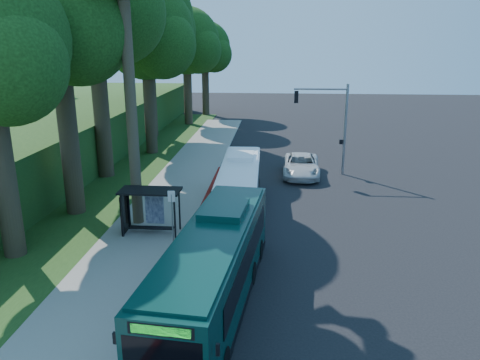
# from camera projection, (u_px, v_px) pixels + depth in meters

# --- Properties ---
(ground) EXTENTS (140.00, 140.00, 0.00)m
(ground) POSITION_uv_depth(u_px,v_px,m) (282.00, 218.00, 27.58)
(ground) COLOR black
(ground) RESTS_ON ground
(sidewalk) EXTENTS (4.50, 70.00, 0.12)m
(sidewalk) POSITION_uv_depth(u_px,v_px,m) (160.00, 214.00, 28.11)
(sidewalk) COLOR gray
(sidewalk) RESTS_ON ground
(red_curb) EXTENTS (0.25, 30.00, 0.13)m
(red_curb) POSITION_uv_depth(u_px,v_px,m) (186.00, 242.00, 24.12)
(red_curb) COLOR maroon
(red_curb) RESTS_ON ground
(grass_verge) EXTENTS (8.00, 70.00, 0.06)m
(grass_verge) POSITION_uv_depth(u_px,v_px,m) (99.00, 187.00, 33.33)
(grass_verge) COLOR #234719
(grass_verge) RESTS_ON ground
(bus_shelter) EXTENTS (3.20, 1.51, 2.55)m
(bus_shelter) POSITION_uv_depth(u_px,v_px,m) (147.00, 202.00, 24.88)
(bus_shelter) COLOR black
(bus_shelter) RESTS_ON ground
(stop_sign_pole) EXTENTS (0.35, 0.06, 3.17)m
(stop_sign_pole) POSITION_uv_depth(u_px,v_px,m) (172.00, 212.00, 22.62)
(stop_sign_pole) COLOR gray
(stop_sign_pole) RESTS_ON ground
(traffic_signal_pole) EXTENTS (4.10, 0.30, 7.00)m
(traffic_signal_pole) POSITION_uv_depth(u_px,v_px,m) (332.00, 118.00, 35.60)
(traffic_signal_pole) COLOR gray
(traffic_signal_pole) RESTS_ON ground
(tree_0) EXTENTS (8.40, 8.00, 15.70)m
(tree_0) POSITION_uv_depth(u_px,v_px,m) (58.00, 19.00, 25.32)
(tree_0) COLOR #382B1E
(tree_0) RESTS_ON ground
(tree_1) EXTENTS (10.50, 10.00, 18.26)m
(tree_1) POSITION_uv_depth(u_px,v_px,m) (94.00, 1.00, 32.60)
(tree_1) COLOR #382B1E
(tree_1) RESTS_ON ground
(tree_2) EXTENTS (8.82, 8.40, 15.12)m
(tree_2) POSITION_uv_depth(u_px,v_px,m) (147.00, 36.00, 40.78)
(tree_2) COLOR #382B1E
(tree_2) RESTS_ON ground
(tree_3) EXTENTS (10.08, 9.60, 17.28)m
(tree_3) POSITION_uv_depth(u_px,v_px,m) (148.00, 22.00, 48.14)
(tree_3) COLOR #382B1E
(tree_3) RESTS_ON ground
(tree_4) EXTENTS (8.40, 8.00, 14.14)m
(tree_4) POSITION_uv_depth(u_px,v_px,m) (187.00, 44.00, 56.25)
(tree_4) COLOR #382B1E
(tree_4) RESTS_ON ground
(tree_5) EXTENTS (7.35, 7.00, 12.86)m
(tree_5) POSITION_uv_depth(u_px,v_px,m) (205.00, 50.00, 64.04)
(tree_5) COLOR #382B1E
(tree_5) RESTS_ON ground
(white_bus) EXTENTS (2.53, 10.77, 3.20)m
(white_bus) POSITION_uv_depth(u_px,v_px,m) (240.00, 187.00, 28.39)
(white_bus) COLOR white
(white_bus) RESTS_ON ground
(teal_bus) EXTENTS (3.67, 12.03, 3.53)m
(teal_bus) POSITION_uv_depth(u_px,v_px,m) (214.00, 266.00, 17.98)
(teal_bus) COLOR #09322B
(teal_bus) RESTS_ON ground
(pickup) EXTENTS (2.95, 6.00, 1.64)m
(pickup) POSITION_uv_depth(u_px,v_px,m) (301.00, 165.00, 36.17)
(pickup) COLOR silver
(pickup) RESTS_ON ground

